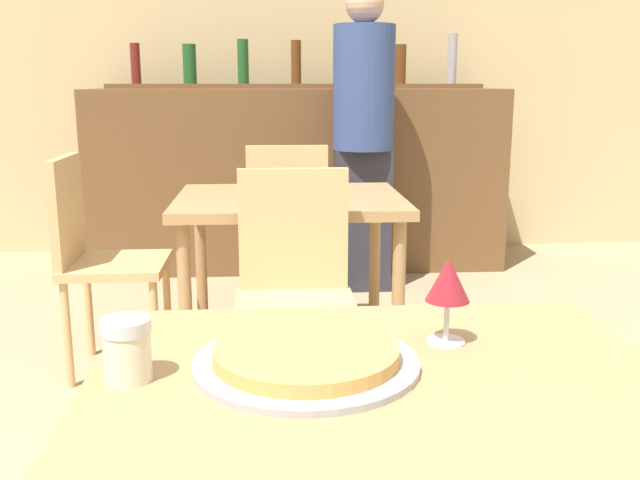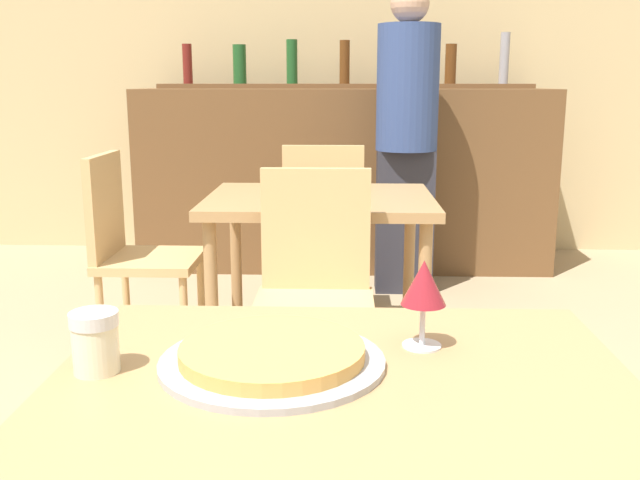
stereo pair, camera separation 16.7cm
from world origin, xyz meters
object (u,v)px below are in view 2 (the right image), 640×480
object	(u,v)px
chair_far_side_front	(316,282)
pizza_tray	(275,356)
chair_far_side_left	(132,244)
chair_far_side_back	(325,220)
person_standing	(407,130)
wine_glass	(426,285)
cheese_shaker	(99,341)

from	to	relation	value
chair_far_side_front	pizza_tray	xyz separation A→B (m)	(-0.02, -1.22, 0.22)
chair_far_side_front	chair_far_side_left	distance (m)	0.96
chair_far_side_back	pizza_tray	size ratio (longest dim) A/B	2.37
chair_far_side_left	chair_far_side_back	bearing A→B (deg)	-55.52
chair_far_side_front	person_standing	bearing A→B (deg)	75.10
chair_far_side_back	person_standing	size ratio (longest dim) A/B	0.53
chair_far_side_front	wine_glass	size ratio (longest dim) A/B	5.63
chair_far_side_back	person_standing	bearing A→B (deg)	-127.40
pizza_tray	wine_glass	xyz separation A→B (m)	(0.26, 0.10, 0.10)
wine_glass	cheese_shaker	bearing A→B (deg)	-166.92
wine_glass	chair_far_side_front	bearing A→B (deg)	102.00
chair_far_side_back	cheese_shaker	size ratio (longest dim) A/B	8.79
chair_far_side_back	pizza_tray	distance (m)	2.31
chair_far_side_left	wine_glass	bearing A→B (deg)	-148.29
chair_far_side_left	person_standing	xyz separation A→B (m)	(1.23, 1.12, 0.40)
cheese_shaker	pizza_tray	bearing A→B (deg)	6.25
cheese_shaker	person_standing	size ratio (longest dim) A/B	0.06
chair_far_side_back	wine_glass	size ratio (longest dim) A/B	5.63
chair_far_side_left	person_standing	world-z (taller)	person_standing
person_standing	wine_glass	world-z (taller)	person_standing
chair_far_side_back	chair_far_side_left	bearing A→B (deg)	34.48
pizza_tray	cheese_shaker	world-z (taller)	cheese_shaker
chair_far_side_front	chair_far_side_back	bearing A→B (deg)	90.00
chair_far_side_back	pizza_tray	xyz separation A→B (m)	(-0.02, -2.30, 0.22)
chair_far_side_left	wine_glass	distance (m)	1.98
chair_far_side_back	person_standing	world-z (taller)	person_standing
chair_far_side_front	chair_far_side_left	xyz separation A→B (m)	(-0.79, 0.54, 0.00)
chair_far_side_left	wine_glass	size ratio (longest dim) A/B	5.63
pizza_tray	cheese_shaker	bearing A→B (deg)	-173.75
pizza_tray	person_standing	size ratio (longest dim) A/B	0.22
chair_far_side_front	wine_glass	world-z (taller)	chair_far_side_front
wine_glass	person_standing	bearing A→B (deg)	85.80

